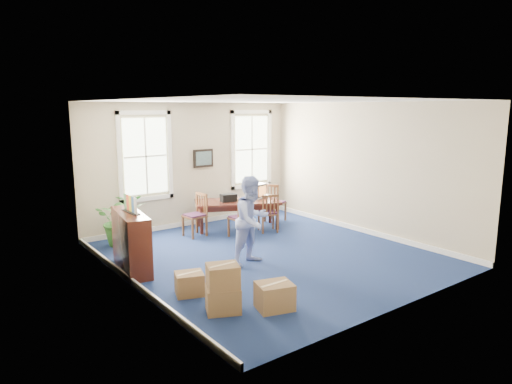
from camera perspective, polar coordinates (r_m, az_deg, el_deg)
floor at (r=9.75m, az=1.65°, el=-7.82°), size 6.50×6.50×0.00m
ceiling at (r=9.26m, az=1.76°, el=11.33°), size 6.50×6.50×0.00m
wall_back at (r=12.06m, az=-7.94°, el=3.42°), size 6.50×0.00×6.50m
wall_front at (r=7.16m, az=18.08°, el=-1.82°), size 6.50×0.00×6.50m
wall_left at (r=7.89m, az=-15.63°, el=-0.58°), size 0.00×6.50×6.50m
wall_right at (r=11.46m, az=13.56°, el=2.86°), size 0.00×6.50×6.50m
baseboard_back at (r=12.32m, az=-7.69°, el=-3.72°), size 6.00×0.04×0.12m
baseboard_left at (r=8.33m, az=-14.91°, el=-11.01°), size 0.04×6.50×0.12m
baseboard_right at (r=11.73m, az=13.14°, el=-4.62°), size 0.04×6.50×0.12m
window_left at (r=11.45m, az=-13.65°, el=4.36°), size 1.40×0.12×2.20m
window_right at (r=13.03m, az=-0.57°, el=5.36°), size 1.40×0.12×2.20m
wall_picture at (r=12.15m, az=-6.60°, el=4.21°), size 0.58×0.06×0.48m
conference_table at (r=11.75m, az=-2.32°, el=-2.81°), size 2.33×1.76×0.72m
crt_tv at (r=12.03m, az=-0.01°, el=0.19°), size 0.53×0.56×0.38m
game_console at (r=12.20m, az=1.22°, el=-0.45°), size 0.18×0.22×0.05m
equipment_bag at (r=11.56m, az=-3.46°, el=-0.72°), size 0.43×0.32×0.19m
chair_near_left at (r=10.90m, az=-2.06°, el=-3.17°), size 0.46×0.46×0.98m
chair_near_right at (r=11.40m, az=1.53°, el=-2.56°), size 0.57×0.57×0.98m
chair_end_left at (r=11.08m, az=-7.69°, el=-2.89°), size 0.51×0.51×1.04m
chair_end_right at (r=12.45m, az=2.44°, el=-1.28°), size 0.61×0.61×1.06m
man at (r=9.00m, az=-0.48°, el=-3.54°), size 0.97×0.82×1.76m
credenza at (r=9.00m, az=-15.34°, el=-5.90°), size 0.64×1.53×1.16m
brochure_rack at (r=8.83m, az=-15.44°, el=-1.19°), size 0.26×0.78×0.34m
potted_plant at (r=10.71m, az=-16.45°, el=-3.26°), size 1.34×1.26×1.20m
cardboard_boxes at (r=7.23m, az=-3.24°, el=-11.19°), size 1.76×1.76×0.79m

